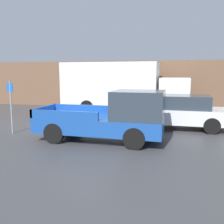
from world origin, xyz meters
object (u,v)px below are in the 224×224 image
Objects in this scene: delivery_truck at (120,86)px; newspaper_box at (71,100)px; pickup_truck at (112,118)px; parking_sign at (11,104)px; car at (181,112)px.

newspaper_box is at bearing 156.47° from delivery_truck.
pickup_truck reaches higher than newspaper_box.
parking_sign is (-3.37, -7.19, -0.49)m from delivery_truck.
newspaper_box is (-8.61, 6.14, -0.29)m from car.
car is 1.87× the size of parking_sign.
car is 5.87m from delivery_truck.
delivery_truck is 7.95m from parking_sign.
delivery_truck is at bearing -23.53° from newspaper_box.
newspaper_box is at bearing 144.51° from car.
parking_sign is at bearing -157.67° from car.
parking_sign is at bearing -115.11° from delivery_truck.
car is at bearing -45.79° from delivery_truck.
car reaches higher than newspaper_box.
pickup_truck is at bearing -57.51° from newspaper_box.
delivery_truck is 5.15m from newspaper_box.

